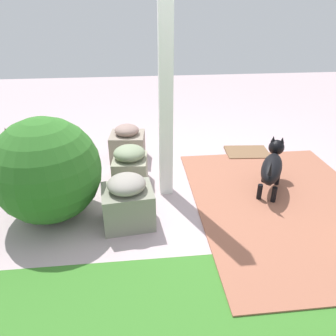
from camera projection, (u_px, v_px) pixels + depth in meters
ground_plane at (195, 190)px, 3.46m from camera, size 12.00×12.00×0.00m
brick_path at (285, 204)px, 3.19m from camera, size 1.80×2.40×0.02m
porch_pillar at (166, 83)px, 2.89m from camera, size 0.13×0.13×2.33m
stone_planter_nearest at (128, 144)px, 4.04m from camera, size 0.46×0.43×0.47m
stone_planter_near at (130, 166)px, 3.48m from camera, size 0.40×0.43×0.45m
stone_planter_mid at (128, 202)px, 2.84m from camera, size 0.49×0.42×0.50m
round_shrub at (47, 170)px, 2.83m from camera, size 0.97×0.97×0.97m
terracotta_pot_spiky at (12, 156)px, 3.52m from camera, size 0.28×0.28×0.64m
dog at (272, 166)px, 3.32m from camera, size 0.49×0.72×0.52m
doormat at (247, 152)px, 4.28m from camera, size 0.60×0.45×0.03m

